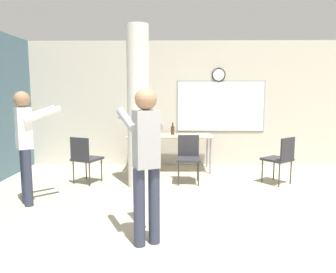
{
  "coord_description": "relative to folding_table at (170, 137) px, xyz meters",
  "views": [
    {
      "loc": [
        -0.21,
        -2.43,
        1.66
      ],
      "look_at": [
        -0.28,
        2.35,
        1.02
      ],
      "focal_mm": 35.0,
      "sensor_mm": 36.0,
      "label": 1
    }
  ],
  "objects": [
    {
      "name": "person_watching_back",
      "position": [
        -2.08,
        -2.2,
        0.27
      ],
      "size": [
        0.67,
        0.6,
        1.68
      ],
      "color": "#2D3347",
      "rests_on": "ground_plane"
    },
    {
      "name": "chair_mid_room",
      "position": [
        2.02,
        -1.05,
        -0.2
      ],
      "size": [
        0.62,
        0.62,
        0.87
      ],
      "color": "#2D2D33",
      "rests_on": "ground_plane"
    },
    {
      "name": "folding_table",
      "position": [
        0.0,
        0.0,
        0.0
      ],
      "size": [
        1.79,
        0.74,
        0.76
      ],
      "color": "tan",
      "rests_on": "ground_plane"
    },
    {
      "name": "waste_bin",
      "position": [
        -0.32,
        -0.62,
        -0.55
      ],
      "size": [
        0.26,
        0.26,
        0.33
      ],
      "color": "gray",
      "rests_on": "ground_plane"
    },
    {
      "name": "person_playing_front",
      "position": [
        -0.23,
        -3.46,
        0.29
      ],
      "size": [
        0.56,
        0.69,
        1.71
      ],
      "color": "#2D3347",
      "rests_on": "ground_plane"
    },
    {
      "name": "chair_near_pillar",
      "position": [
        -1.54,
        -1.08,
        -0.2
      ],
      "size": [
        0.58,
        0.58,
        0.87
      ],
      "color": "#2D2D33",
      "rests_on": "ground_plane"
    },
    {
      "name": "bottle_on_table",
      "position": [
        0.06,
        0.08,
        0.15
      ],
      "size": [
        0.08,
        0.08,
        0.26
      ],
      "color": "#4C3319",
      "rests_on": "folding_table"
    },
    {
      "name": "chair_table_front",
      "position": [
        0.35,
        -0.95,
        -0.2
      ],
      "size": [
        0.45,
        0.45,
        0.87
      ],
      "color": "#2D2D33",
      "rests_on": "ground_plane"
    },
    {
      "name": "support_pillar",
      "position": [
        -0.54,
        -1.22,
        0.69
      ],
      "size": [
        0.38,
        0.38,
        2.8
      ],
      "color": "silver",
      "rests_on": "ground_plane"
    },
    {
      "name": "wall_back",
      "position": [
        0.3,
        0.58,
        0.69
      ],
      "size": [
        8.0,
        0.15,
        2.8
      ],
      "color": "beige",
      "rests_on": "ground_plane"
    }
  ]
}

